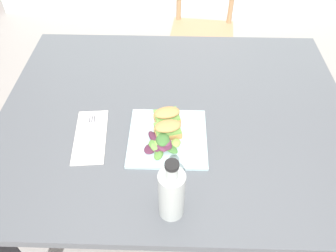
{
  "coord_description": "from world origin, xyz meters",
  "views": [
    {
      "loc": [
        -0.13,
        -0.89,
        1.58
      ],
      "look_at": [
        -0.15,
        -0.11,
        0.76
      ],
      "focal_mm": 35.45,
      "sensor_mm": 36.0,
      "label": 1
    }
  ],
  "objects_px": {
    "sandwich_half_back": "(167,116)",
    "bottle_cold_brew": "(171,195)",
    "dining_table": "(175,131)",
    "chair_wooden_far": "(202,32)",
    "sandwich_half_front": "(168,129)",
    "fork_on_napkin": "(91,132)",
    "plate_lunch": "(168,138)"
  },
  "relations": [
    {
      "from": "bottle_cold_brew",
      "to": "dining_table",
      "type": "bearing_deg",
      "value": 89.3
    },
    {
      "from": "chair_wooden_far",
      "to": "sandwich_half_back",
      "type": "relative_size",
      "value": 8.72
    },
    {
      "from": "dining_table",
      "to": "bottle_cold_brew",
      "type": "xyz_separation_m",
      "value": [
        -0.01,
        -0.41,
        0.19
      ]
    },
    {
      "from": "dining_table",
      "to": "sandwich_half_front",
      "type": "height_order",
      "value": "sandwich_half_front"
    },
    {
      "from": "fork_on_napkin",
      "to": "bottle_cold_brew",
      "type": "bearing_deg",
      "value": -45.61
    },
    {
      "from": "dining_table",
      "to": "fork_on_napkin",
      "type": "height_order",
      "value": "fork_on_napkin"
    },
    {
      "from": "sandwich_half_front",
      "to": "fork_on_napkin",
      "type": "relative_size",
      "value": 0.54
    },
    {
      "from": "chair_wooden_far",
      "to": "sandwich_half_back",
      "type": "distance_m",
      "value": 1.18
    },
    {
      "from": "bottle_cold_brew",
      "to": "sandwich_half_back",
      "type": "bearing_deg",
      "value": 93.78
    },
    {
      "from": "chair_wooden_far",
      "to": "sandwich_half_back",
      "type": "xyz_separation_m",
      "value": [
        -0.19,
        -1.12,
        0.33
      ]
    },
    {
      "from": "chair_wooden_far",
      "to": "plate_lunch",
      "type": "xyz_separation_m",
      "value": [
        -0.19,
        -1.19,
        0.3
      ]
    },
    {
      "from": "sandwich_half_back",
      "to": "bottle_cold_brew",
      "type": "distance_m",
      "value": 0.35
    },
    {
      "from": "sandwich_half_back",
      "to": "plate_lunch",
      "type": "bearing_deg",
      "value": -86.56
    },
    {
      "from": "sandwich_half_back",
      "to": "fork_on_napkin",
      "type": "bearing_deg",
      "value": -168.42
    },
    {
      "from": "chair_wooden_far",
      "to": "sandwich_half_back",
      "type": "height_order",
      "value": "chair_wooden_far"
    },
    {
      "from": "sandwich_half_front",
      "to": "dining_table",
      "type": "bearing_deg",
      "value": 79.86
    },
    {
      "from": "plate_lunch",
      "to": "dining_table",
      "type": "bearing_deg",
      "value": 80.36
    },
    {
      "from": "fork_on_napkin",
      "to": "bottle_cold_brew",
      "type": "height_order",
      "value": "bottle_cold_brew"
    },
    {
      "from": "sandwich_half_back",
      "to": "bottle_cold_brew",
      "type": "xyz_separation_m",
      "value": [
        0.02,
        -0.34,
        0.04
      ]
    },
    {
      "from": "chair_wooden_far",
      "to": "sandwich_half_front",
      "type": "relative_size",
      "value": 8.72
    },
    {
      "from": "chair_wooden_far",
      "to": "fork_on_napkin",
      "type": "height_order",
      "value": "chair_wooden_far"
    },
    {
      "from": "dining_table",
      "to": "fork_on_napkin",
      "type": "relative_size",
      "value": 6.9
    },
    {
      "from": "sandwich_half_front",
      "to": "bottle_cold_brew",
      "type": "relative_size",
      "value": 0.46
    },
    {
      "from": "bottle_cold_brew",
      "to": "chair_wooden_far",
      "type": "bearing_deg",
      "value": 83.37
    },
    {
      "from": "plate_lunch",
      "to": "fork_on_napkin",
      "type": "height_order",
      "value": "plate_lunch"
    },
    {
      "from": "dining_table",
      "to": "fork_on_napkin",
      "type": "bearing_deg",
      "value": -157.66
    },
    {
      "from": "dining_table",
      "to": "bottle_cold_brew",
      "type": "distance_m",
      "value": 0.45
    },
    {
      "from": "fork_on_napkin",
      "to": "chair_wooden_far",
      "type": "bearing_deg",
      "value": 68.91
    },
    {
      "from": "dining_table",
      "to": "sandwich_half_front",
      "type": "xyz_separation_m",
      "value": [
        -0.02,
        -0.13,
        0.15
      ]
    },
    {
      "from": "plate_lunch",
      "to": "chair_wooden_far",
      "type": "bearing_deg",
      "value": 81.03
    },
    {
      "from": "sandwich_half_front",
      "to": "sandwich_half_back",
      "type": "xyz_separation_m",
      "value": [
        -0.0,
        0.06,
        0.0
      ]
    },
    {
      "from": "sandwich_half_front",
      "to": "bottle_cold_brew",
      "type": "bearing_deg",
      "value": -86.31
    }
  ]
}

